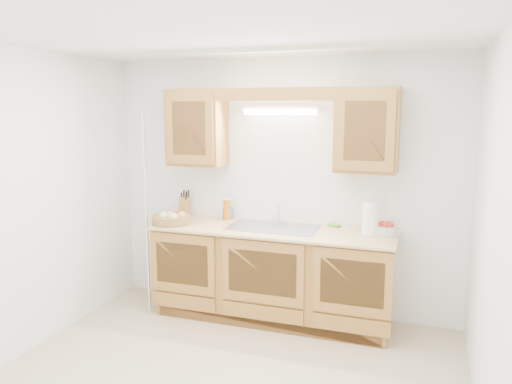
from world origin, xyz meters
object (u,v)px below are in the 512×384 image
at_px(paper_towel, 370,219).
at_px(fruit_basket, 171,218).
at_px(knife_block, 185,207).
at_px(apple_bowl, 386,229).

bearing_deg(paper_towel, fruit_basket, -175.05).
bearing_deg(knife_block, apple_bowl, -18.91).
xyz_separation_m(paper_towel, apple_bowl, (0.13, 0.04, -0.09)).
height_order(fruit_basket, apple_bowl, apple_bowl).
bearing_deg(fruit_basket, knife_block, 92.38).
distance_m(paper_towel, apple_bowl, 0.17).
height_order(paper_towel, apple_bowl, paper_towel).
bearing_deg(paper_towel, knife_block, 175.47).
bearing_deg(paper_towel, apple_bowl, 18.00).
relative_size(knife_block, paper_towel, 0.82).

